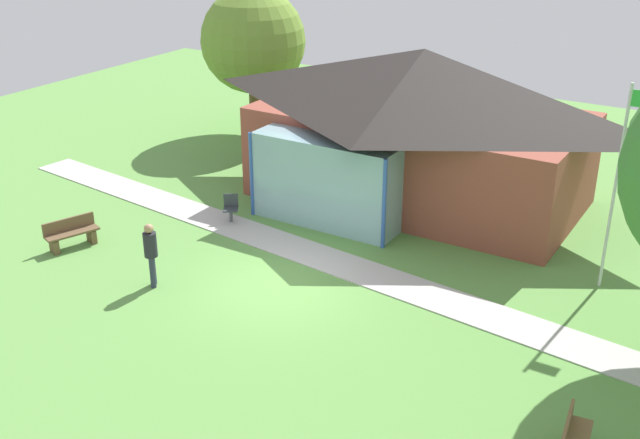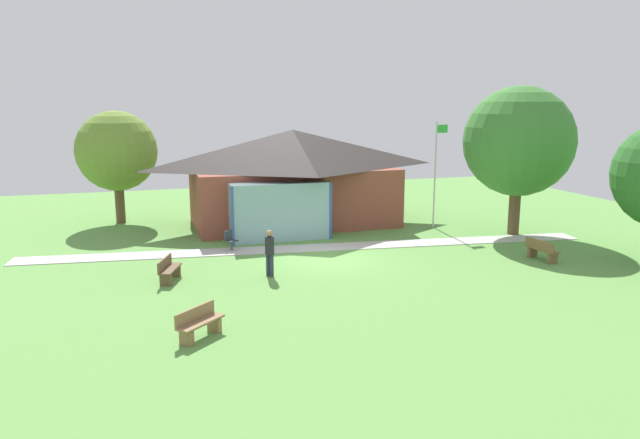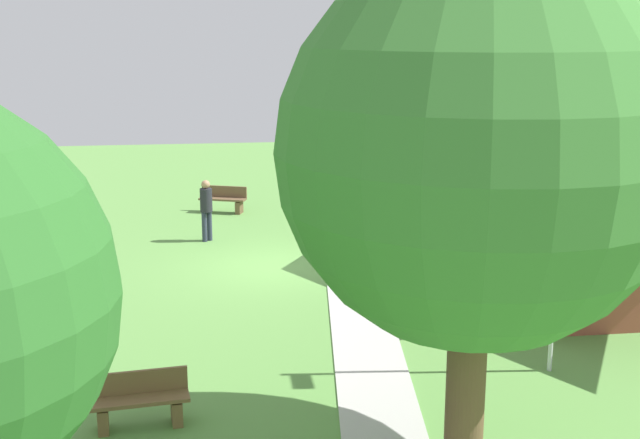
{
  "view_description": "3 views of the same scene",
  "coord_description": "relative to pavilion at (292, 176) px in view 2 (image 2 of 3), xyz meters",
  "views": [
    {
      "loc": [
        10.06,
        -14.5,
        9.67
      ],
      "look_at": [
        0.37,
        1.34,
        1.43
      ],
      "focal_mm": 43.51,
      "sensor_mm": 36.0,
      "label": 1
    },
    {
      "loc": [
        -7.23,
        -22.24,
        6.29
      ],
      "look_at": [
        0.44,
        2.42,
        1.15
      ],
      "focal_mm": 33.35,
      "sensor_mm": 36.0,
      "label": 2
    },
    {
      "loc": [
        20.11,
        -1.61,
        6.05
      ],
      "look_at": [
        0.52,
        1.03,
        1.31
      ],
      "focal_mm": 46.77,
      "sensor_mm": 36.0,
      "label": 3
    }
  ],
  "objects": [
    {
      "name": "footpath",
      "position": [
        -0.41,
        -5.23,
        -2.53
      ],
      "size": [
        24.74,
        4.1,
        0.03
      ],
      "primitive_type": "cube",
      "rotation": [
        0.0,
        0.0,
        -0.11
      ],
      "color": "#BCB7B2",
      "rests_on": "ground_plane"
    },
    {
      "name": "patio_chair_west",
      "position": [
        -3.96,
        -4.56,
        -2.13
      ],
      "size": [
        0.61,
        0.61,
        0.86
      ],
      "rotation": [
        0.0,
        0.0,
        3.71
      ],
      "color": "#33383D",
      "rests_on": "ground_plane"
    },
    {
      "name": "bench_lawn_far_right",
      "position": [
        7.75,
        -9.89,
        -2.14
      ],
      "size": [
        0.61,
        1.54,
        0.84
      ],
      "rotation": [
        0.0,
        0.0,
        4.83
      ],
      "color": "brown",
      "rests_on": "ground_plane"
    },
    {
      "name": "tree_east_hedge",
      "position": [
        9.6,
        -5.36,
        1.9
      ],
      "size": [
        5.15,
        5.15,
        7.03
      ],
      "color": "brown",
      "rests_on": "ground_plane"
    },
    {
      "name": "tree_behind_pavilion_left",
      "position": [
        -8.56,
        3.13,
        1.22
      ],
      "size": [
        4.13,
        4.13,
        5.85
      ],
      "color": "brown",
      "rests_on": "ground_plane"
    },
    {
      "name": "visitor_strolling_lawn",
      "position": [
        -3.18,
        -8.84,
        -1.52
      ],
      "size": [
        0.34,
        0.34,
        1.74
      ],
      "rotation": [
        0.0,
        0.0,
        5.37
      ],
      "color": "#2D3347",
      "rests_on": "ground_plane"
    },
    {
      "name": "bench_mid_left",
      "position": [
        -6.74,
        -8.32,
        -2.14
      ],
      "size": [
        0.93,
        1.56,
        0.84
      ],
      "rotation": [
        0.0,
        0.0,
        4.36
      ],
      "color": "brown",
      "rests_on": "ground_plane"
    },
    {
      "name": "pavilion",
      "position": [
        0.0,
        0.0,
        0.0
      ],
      "size": [
        11.09,
        7.21,
        4.89
      ],
      "color": "brown",
      "rests_on": "ground_plane"
    },
    {
      "name": "flagpole",
      "position": [
        6.66,
        -2.85,
        0.4
      ],
      "size": [
        0.64,
        0.08,
        5.32
      ],
      "color": "silver",
      "rests_on": "ground_plane"
    },
    {
      "name": "bench_front_left",
      "position": [
        -6.26,
        -13.9,
        -2.14
      ],
      "size": [
        1.41,
        1.33,
        0.84
      ],
      "rotation": [
        0.0,
        0.0,
        3.87
      ],
      "color": "olive",
      "rests_on": "ground_plane"
    },
    {
      "name": "ground_plane",
      "position": [
        -0.41,
        -7.11,
        -2.54
      ],
      "size": [
        44.0,
        44.0,
        0.0
      ],
      "primitive_type": "plane",
      "color": "#609947"
    }
  ]
}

